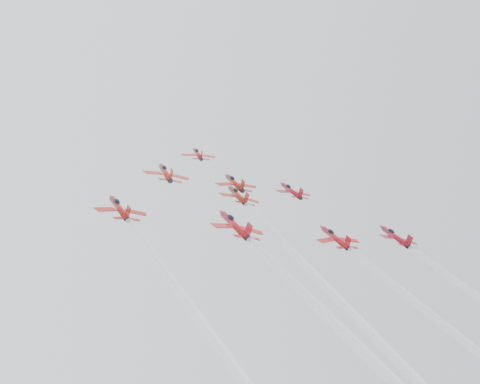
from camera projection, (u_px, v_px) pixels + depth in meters
name	position (u px, v px, depth m)	size (l,w,h in m)	color
jet_lead	(198.00, 154.00, 155.56)	(9.08, 11.23, 8.40)	#AE1017
jet_row2_left	(165.00, 172.00, 130.83)	(10.39, 12.84, 9.61)	#A92110
jet_row2_center	(234.00, 183.00, 135.76)	(9.79, 12.11, 9.06)	maroon
jet_row2_right	(291.00, 190.00, 140.60)	(8.89, 11.00, 8.23)	maroon
jet_center	(331.00, 297.00, 86.07)	(9.25, 82.14, 60.25)	maroon
jet_rear_farleft	(172.00, 357.00, 62.00)	(9.23, 81.92, 60.09)	#9C160E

